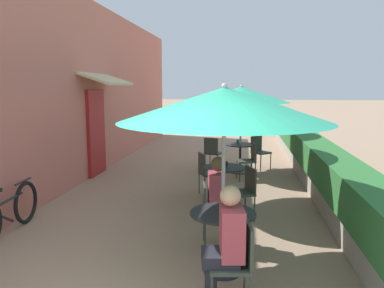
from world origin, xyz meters
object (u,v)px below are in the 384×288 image
at_px(cafe_chair_mid_right, 244,189).
at_px(cafe_chair_near_right, 237,259).
at_px(patio_umbrella_far, 241,95).
at_px(seated_patron_near_right, 226,242).
at_px(cafe_chair_mid_left, 207,170).
at_px(patio_umbrella_near, 224,105).
at_px(coffee_cup_mid, 226,164).
at_px(cafe_chair_far_right, 259,150).
at_px(coffee_cup_far, 238,141).
at_px(seated_patron_near_left, 221,198).
at_px(patio_table_far, 240,152).
at_px(cafe_chair_far_back, 213,151).
at_px(bicycle_leaning, 8,212).
at_px(patio_table_mid, 224,178).
at_px(cafe_chair_near_left, 212,210).
at_px(patio_umbrella_mid, 225,98).
at_px(patio_table_near, 223,229).
at_px(cafe_chair_far_left, 249,158).

bearing_deg(cafe_chair_mid_right, cafe_chair_near_right, 154.05).
bearing_deg(cafe_chair_near_right, patio_umbrella_far, -8.05).
bearing_deg(seated_patron_near_right, cafe_chair_mid_left, -0.04).
bearing_deg(patio_umbrella_near, coffee_cup_mid, 92.00).
height_order(patio_umbrella_near, cafe_chair_far_right, patio_umbrella_near).
distance_m(cafe_chair_near_right, coffee_cup_far, 6.06).
distance_m(seated_patron_near_left, patio_table_far, 4.48).
xyz_separation_m(seated_patron_near_left, cafe_chair_far_back, (-0.49, 4.63, -0.17)).
distance_m(cafe_chair_near_right, bicycle_leaning, 3.63).
bearing_deg(patio_table_mid, cafe_chair_near_right, -84.62).
xyz_separation_m(cafe_chair_near_left, cafe_chair_near_right, (0.36, -1.41, 0.00)).
xyz_separation_m(cafe_chair_far_right, cafe_chair_far_back, (-1.20, -0.38, 0.00)).
relative_size(seated_patron_near_right, cafe_chair_mid_right, 1.44).
relative_size(patio_umbrella_near, seated_patron_near_left, 1.91).
relative_size(cafe_chair_near_right, cafe_chair_far_back, 1.00).
bearing_deg(cafe_chair_far_back, patio_umbrella_mid, -62.97).
bearing_deg(cafe_chair_near_right, cafe_chair_mid_left, 1.62).
xyz_separation_m(patio_table_near, cafe_chair_far_back, (-0.56, 5.35, -0.01)).
height_order(patio_table_far, cafe_chair_far_right, cafe_chair_far_right).
relative_size(cafe_chair_near_right, cafe_chair_mid_left, 1.00).
bearing_deg(cafe_chair_mid_right, cafe_chair_near_left, 134.68).
bearing_deg(cafe_chair_near_left, coffee_cup_mid, 168.75).
distance_m(cafe_chair_mid_right, cafe_chair_far_back, 3.61).
xyz_separation_m(seated_patron_near_left, cafe_chair_near_right, (0.25, -1.43, -0.17)).
height_order(patio_umbrella_near, cafe_chair_mid_left, patio_umbrella_near).
relative_size(patio_table_mid, cafe_chair_far_left, 0.88).
xyz_separation_m(cafe_chair_mid_left, cafe_chair_far_left, (0.86, 1.42, 0.00)).
relative_size(patio_table_near, cafe_chair_near_right, 0.88).
distance_m(cafe_chair_near_right, cafe_chair_far_back, 6.10).
relative_size(patio_umbrella_mid, cafe_chair_far_back, 2.74).
bearing_deg(coffee_cup_far, patio_table_far, -67.50).
relative_size(seated_patron_near_left, patio_umbrella_far, 0.52).
relative_size(patio_umbrella_near, patio_table_mid, 3.11).
bearing_deg(patio_table_far, seated_patron_near_left, -92.82).
distance_m(seated_patron_near_left, cafe_chair_mid_left, 2.41).
height_order(patio_umbrella_near, patio_table_far, patio_umbrella_near).
xyz_separation_m(patio_table_near, cafe_chair_far_left, (0.37, 4.50, -0.01)).
bearing_deg(cafe_chair_mid_right, coffee_cup_far, -21.68).
height_order(cafe_chair_near_right, bicycle_leaning, cafe_chair_near_right).
bearing_deg(patio_table_near, patio_table_far, 88.34).
distance_m(seated_patron_near_right, patio_table_mid, 3.19).
relative_size(cafe_chair_far_back, bicycle_leaning, 0.51).
xyz_separation_m(patio_table_far, bicycle_leaning, (-3.32, -4.52, -0.18)).
xyz_separation_m(patio_table_far, cafe_chair_far_left, (0.22, -0.69, -0.01)).
relative_size(cafe_chair_near_left, patio_umbrella_far, 0.37).
bearing_deg(cafe_chair_far_left, patio_table_mid, 154.86).
xyz_separation_m(patio_umbrella_mid, cafe_chair_far_back, (-0.44, 2.89, -1.45)).
bearing_deg(cafe_chair_near_right, patio_umbrella_near, 6.03).
bearing_deg(patio_umbrella_near, seated_patron_near_right, -84.46).
bearing_deg(cafe_chair_mid_left, patio_table_near, -15.42).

